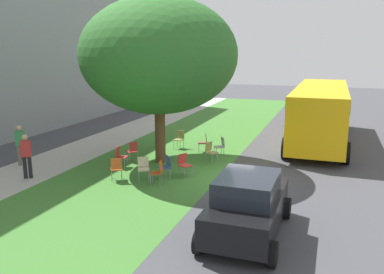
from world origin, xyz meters
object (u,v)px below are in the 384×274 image
chair_7 (158,171)px  parked_car (248,205)px  chair_5 (116,167)px  chair_6 (211,151)px  chair_1 (120,155)px  chair_4 (179,138)px  street_tree (159,56)px  pedestrian_0 (20,143)px  chair_3 (184,163)px  chair_9 (221,145)px  chair_2 (204,141)px  chair_8 (132,150)px  chair_10 (166,165)px  pedestrian_1 (26,155)px  school_bus (321,108)px  chair_0 (143,167)px

chair_7 → parked_car: bearing=-126.8°
chair_5 → chair_6: same height
chair_1 → chair_4: size_ratio=1.00×
street_tree → chair_7: size_ratio=7.82×
pedestrian_0 → chair_6: bearing=-67.8°
chair_3 → chair_9: size_ratio=1.00×
chair_2 → parked_car: 8.68m
street_tree → chair_6: size_ratio=7.82×
chair_5 → chair_8: same height
chair_1 → chair_10: bearing=-107.5°
parked_car → chair_7: bearing=53.2°
street_tree → chair_3: street_tree is taller
chair_5 → pedestrian_0: 4.85m
chair_7 → pedestrian_1: bearing=101.1°
chair_1 → chair_10: same height
chair_3 → chair_8: bearing=67.4°
school_bus → chair_0: bearing=146.3°
chair_5 → parked_car: parked_car is taller
chair_3 → chair_5: bearing=121.7°
chair_5 → chair_1: bearing=24.7°
chair_3 → pedestrian_0: size_ratio=0.52×
chair_5 → chair_6: bearing=-35.9°
chair_6 → chair_7: 3.53m
chair_0 → parked_car: 5.52m
school_bus → pedestrian_0: size_ratio=6.15×
chair_2 → chair_10: 4.27m
chair_4 → parked_car: parked_car is taller
chair_10 → school_bus: school_bus is taller
chair_8 → parked_car: size_ratio=0.24×
chair_0 → chair_1: 2.01m
chair_4 → chair_6: (-1.88, -2.16, 0.00)m
chair_6 → chair_4: bearing=48.9°
chair_3 → chair_4: size_ratio=1.00×
chair_1 → chair_6: 3.81m
chair_3 → chair_10: size_ratio=1.00×
street_tree → chair_9: 4.86m
chair_5 → chair_9: size_ratio=1.00×
chair_9 → chair_5: bearing=149.8°
chair_8 → school_bus: size_ratio=0.08×
chair_9 → pedestrian_1: size_ratio=0.52×
chair_6 → chair_7: same height
chair_5 → school_bus: school_bus is taller
chair_2 → chair_5: size_ratio=1.00×
chair_6 → chair_9: 1.11m
chair_5 → pedestrian_1: bearing=104.4°
chair_2 → chair_6: bearing=-153.0°
chair_2 → chair_8: same height
pedestrian_0 → chair_0: bearing=-91.1°
chair_10 → school_bus: bearing=-31.7°
chair_10 → chair_6: bearing=-19.3°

